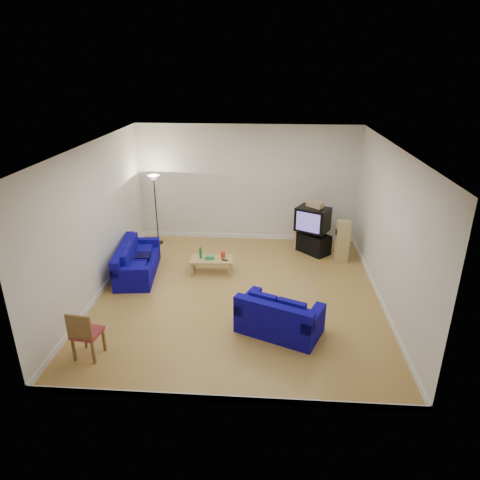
# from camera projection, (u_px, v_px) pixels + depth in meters

# --- Properties ---
(room) EXTENTS (6.01, 6.51, 3.21)m
(room) POSITION_uv_depth(u_px,v_px,m) (239.00, 227.00, 8.73)
(room) COLOR brown
(room) RESTS_ON ground
(sofa_three_seat) EXTENTS (1.03, 1.97, 0.73)m
(sofa_three_seat) POSITION_uv_depth(u_px,v_px,m) (136.00, 264.00, 10.08)
(sofa_three_seat) COLOR #09036E
(sofa_three_seat) RESTS_ON ground
(sofa_loveseat) EXTENTS (1.70, 1.36, 0.75)m
(sofa_loveseat) POSITION_uv_depth(u_px,v_px,m) (278.00, 320.00, 7.85)
(sofa_loveseat) COLOR #09036E
(sofa_loveseat) RESTS_ON ground
(coffee_table) EXTENTS (1.02, 0.55, 0.36)m
(coffee_table) POSITION_uv_depth(u_px,v_px,m) (212.00, 261.00, 10.14)
(coffee_table) COLOR tan
(coffee_table) RESTS_ON ground
(bottle) EXTENTS (0.07, 0.07, 0.27)m
(bottle) POSITION_uv_depth(u_px,v_px,m) (201.00, 253.00, 10.10)
(bottle) COLOR #197233
(bottle) RESTS_ON coffee_table
(tissue_box) EXTENTS (0.24, 0.16, 0.09)m
(tissue_box) POSITION_uv_depth(u_px,v_px,m) (210.00, 257.00, 10.09)
(tissue_box) COLOR green
(tissue_box) RESTS_ON coffee_table
(red_canister) EXTENTS (0.12, 0.12, 0.15)m
(red_canister) POSITION_uv_depth(u_px,v_px,m) (223.00, 255.00, 10.15)
(red_canister) COLOR red
(red_canister) RESTS_ON coffee_table
(remote) EXTENTS (0.15, 0.08, 0.02)m
(remote) POSITION_uv_depth(u_px,v_px,m) (225.00, 260.00, 10.03)
(remote) COLOR black
(remote) RESTS_ON coffee_table
(tv_stand) EXTENTS (0.94, 0.95, 0.53)m
(tv_stand) POSITION_uv_depth(u_px,v_px,m) (313.00, 243.00, 11.28)
(tv_stand) COLOR black
(tv_stand) RESTS_ON ground
(av_receiver) EXTENTS (0.54, 0.55, 0.10)m
(av_receiver) POSITION_uv_depth(u_px,v_px,m) (314.00, 231.00, 11.19)
(av_receiver) COLOR black
(av_receiver) RESTS_ON tv_stand
(television) EXTENTS (0.98, 0.89, 0.61)m
(television) POSITION_uv_depth(u_px,v_px,m) (313.00, 219.00, 11.02)
(television) COLOR black
(television) RESTS_ON av_receiver
(centre_speaker) EXTENTS (0.44, 0.43, 0.15)m
(centre_speaker) POSITION_uv_depth(u_px,v_px,m) (315.00, 204.00, 10.92)
(centre_speaker) COLOR tan
(centre_speaker) RESTS_ON television
(speaker_left) EXTENTS (0.27, 0.31, 0.86)m
(speaker_left) POSITION_uv_depth(u_px,v_px,m) (299.00, 233.00, 11.45)
(speaker_left) COLOR tan
(speaker_left) RESTS_ON ground
(speaker_right) EXTENTS (0.35, 0.27, 1.08)m
(speaker_right) POSITION_uv_depth(u_px,v_px,m) (342.00, 242.00, 10.64)
(speaker_right) COLOR tan
(speaker_right) RESTS_ON ground
(floor_lamp) EXTENTS (0.33, 0.33, 1.93)m
(floor_lamp) POSITION_uv_depth(u_px,v_px,m) (154.00, 188.00, 11.36)
(floor_lamp) COLOR black
(floor_lamp) RESTS_ON ground
(dining_chair) EXTENTS (0.49, 0.49, 0.91)m
(dining_chair) POSITION_uv_depth(u_px,v_px,m) (85.00, 332.00, 7.08)
(dining_chair) COLOR brown
(dining_chair) RESTS_ON ground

